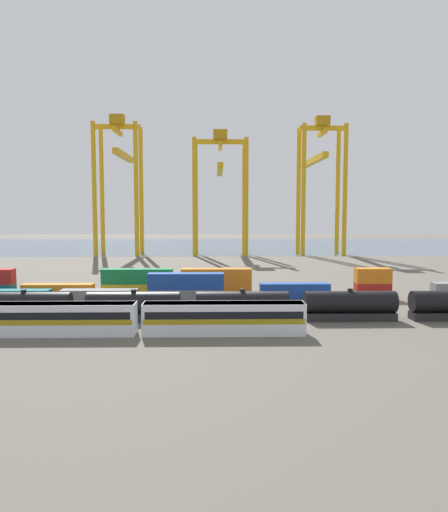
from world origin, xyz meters
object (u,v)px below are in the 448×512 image
gantry_crane_central (220,180)px  gantry_crane_east (319,172)px  passenger_train (139,317)px  shipping_container_4 (186,297)px  shipping_container_13 (295,291)px  freight_tank_row (242,306)px  gantry_crane_west (119,171)px  shipping_container_8 (58,291)px  shipping_container_2 (12,298)px

gantry_crane_central → gantry_crane_east: 35.43m
passenger_train → gantry_crane_central: bearing=84.5°
passenger_train → shipping_container_4: size_ratio=3.34×
passenger_train → gantry_crane_central: size_ratio=0.94×
shipping_container_13 → freight_tank_row: bearing=-120.0°
shipping_container_13 → gantry_crane_west: size_ratio=0.25×
passenger_train → shipping_container_8: bearing=125.3°
shipping_container_8 → freight_tank_row: bearing=-29.7°
shipping_container_4 → gantry_crane_west: (-28.72, 96.68, 27.79)m
shipping_container_2 → gantry_crane_central: bearing=70.6°
passenger_train → shipping_container_2: (-23.12, 18.78, -0.84)m
passenger_train → shipping_container_4: bearing=76.2°
shipping_container_2 → gantry_crane_east: size_ratio=0.25×
shipping_container_4 → shipping_container_2: bearing=180.0°
passenger_train → freight_tank_row: (12.99, 7.51, -0.05)m
gantry_crane_central → shipping_container_4: bearing=-93.9°
shipping_container_8 → gantry_crane_central: gantry_crane_central is taller
gantry_crane_central → passenger_train: bearing=-95.5°
shipping_container_2 → shipping_container_4: 27.73m
gantry_crane_west → passenger_train: bearing=-78.2°
gantry_crane_west → shipping_container_13: bearing=-62.4°
shipping_container_4 → shipping_container_8: bearing=164.3°
freight_tank_row → shipping_container_2: freight_tank_row is taller
shipping_container_2 → gantry_crane_east: (69.66, 98.04, 27.69)m
freight_tank_row → gantry_crane_east: (33.55, 109.30, 26.90)m
freight_tank_row → shipping_container_8: 35.40m
passenger_train → shipping_container_13: passenger_train is taller
shipping_container_4 → shipping_container_13: size_ratio=1.00×
shipping_container_13 → gantry_crane_west: gantry_crane_west is taller
shipping_container_8 → gantry_crane_east: size_ratio=0.25×
freight_tank_row → gantry_crane_central: gantry_crane_central is taller
passenger_train → gantry_crane_west: size_ratio=0.84×
shipping_container_13 → gantry_crane_west: (-47.24, 90.42, 27.79)m
gantry_crane_west → gantry_crane_east: gantry_crane_west is taller
shipping_container_4 → freight_tank_row: bearing=-53.3°
shipping_container_4 → gantry_crane_west: 104.62m
shipping_container_4 → shipping_container_8: (-22.36, 6.26, 0.00)m
shipping_container_4 → shipping_container_13: (18.51, 6.26, 0.00)m
freight_tank_row → shipping_container_4: (-8.39, 11.26, -0.79)m
passenger_train → shipping_container_2: size_ratio=3.34×
gantry_crane_central → gantry_crane_east: size_ratio=0.90×
freight_tank_row → gantry_crane_central: 111.60m
freight_tank_row → shipping_container_8: (-30.75, 17.53, -0.79)m
shipping_container_2 → shipping_container_4: bearing=0.0°
shipping_container_4 → shipping_container_13: 19.55m
shipping_container_2 → gantry_crane_east: gantry_crane_east is taller
shipping_container_4 → gantry_crane_central: 101.03m
freight_tank_row → shipping_container_2: bearing=162.7°
shipping_container_4 → gantry_crane_east: gantry_crane_east is taller
shipping_container_4 → shipping_container_13: same height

